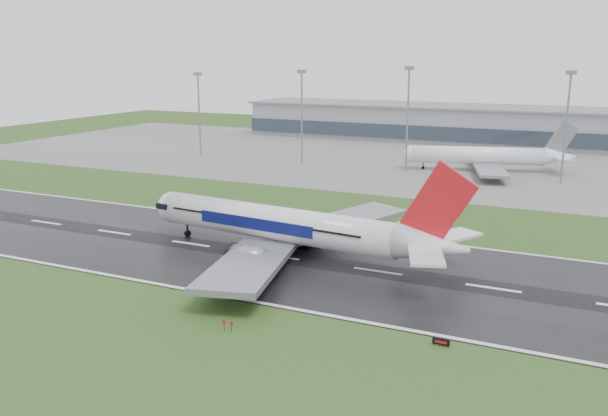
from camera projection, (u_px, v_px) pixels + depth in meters
The scene contains 11 objects.
ground at pixel (378, 272), 112.50m from camera, with size 520.00×520.00×0.00m, color #284619.
runway at pixel (378, 271), 112.49m from camera, with size 400.00×45.00×0.10m, color black.
apron at pixel (491, 165), 222.60m from camera, with size 400.00×130.00×0.08m, color slate.
terminal at pixel (515, 127), 273.70m from camera, with size 240.00×36.00×15.00m, color gray.
main_airliner at pixel (294, 205), 118.85m from camera, with size 67.26×64.06×19.86m, color silver, non-canonical shape.
parked_airliner at pixel (485, 146), 208.79m from camera, with size 56.15×52.27×16.46m, color white, non-canonical shape.
runway_sign at pixel (441, 342), 83.60m from camera, with size 2.30×0.26×1.04m, color black, non-canonical shape.
floodmast_0 at pixel (199, 116), 240.28m from camera, with size 0.64×0.64×30.20m, color gray.
floodmast_1 at pixel (302, 119), 222.42m from camera, with size 0.64×0.64×31.49m, color gray.
floodmast_2 at pixel (407, 121), 206.53m from camera, with size 0.64×0.64×32.99m, color gray.
floodmast_3 at pixel (566, 130), 186.83m from camera, with size 0.64×0.64×32.08m, color gray.
Camera 1 is at (33.25, -102.24, 37.41)m, focal length 37.38 mm.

